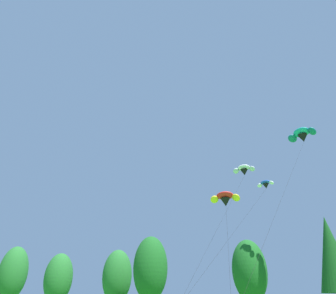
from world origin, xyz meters
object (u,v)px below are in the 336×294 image
at_px(parafoil_kite_high_blue_white, 266,184).
at_px(parafoil_kite_mid_teal, 302,135).
at_px(parafoil_kite_low_red_yellow, 225,199).
at_px(parafoil_kite_far_white, 244,170).

distance_m(parafoil_kite_high_blue_white, parafoil_kite_mid_teal, 7.91).
bearing_deg(parafoil_kite_low_red_yellow, parafoil_kite_mid_teal, 35.20).
distance_m(parafoil_kite_mid_teal, parafoil_kite_low_red_yellow, 14.92).
bearing_deg(parafoil_kite_far_white, parafoil_kite_mid_teal, -36.22).
xyz_separation_m(parafoil_kite_high_blue_white, parafoil_kite_low_red_yellow, (-4.01, -8.37, -3.93)).
relative_size(parafoil_kite_high_blue_white, parafoil_kite_low_red_yellow, 1.14).
distance_m(parafoil_kite_high_blue_white, parafoil_kite_far_white, 6.83).
xyz_separation_m(parafoil_kite_high_blue_white, parafoil_kite_far_white, (-2.99, 4.48, 4.20)).
height_order(parafoil_kite_high_blue_white, parafoil_kite_far_white, parafoil_kite_far_white).
bearing_deg(parafoil_kite_mid_teal, parafoil_kite_far_white, 143.78).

